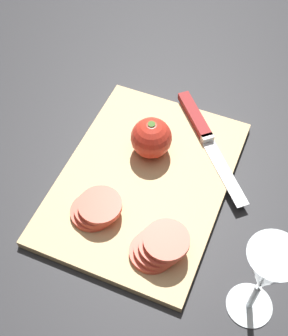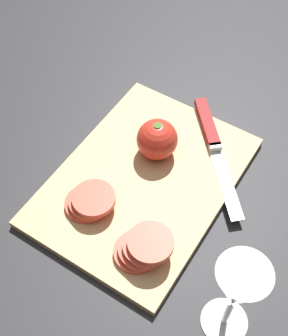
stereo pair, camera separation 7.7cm
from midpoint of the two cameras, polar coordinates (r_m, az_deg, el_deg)
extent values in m
plane|color=#28282B|center=(0.83, -0.10, 0.73)|extent=(3.00, 3.00, 0.00)
cube|color=tan|center=(0.80, -2.75, -1.78)|extent=(0.37, 0.27, 0.02)
cylinder|color=silver|center=(0.72, 9.62, -16.40)|extent=(0.07, 0.07, 0.00)
cylinder|color=silver|center=(0.68, 10.04, -15.40)|extent=(0.01, 0.01, 0.07)
cone|color=silver|center=(0.61, 11.18, -12.61)|extent=(0.07, 0.07, 0.10)
cone|color=#DBCC84|center=(0.63, 10.77, -13.62)|extent=(0.03, 0.03, 0.04)
sphere|color=red|center=(0.80, -1.96, 3.29)|extent=(0.07, 0.07, 0.07)
cylinder|color=#47702D|center=(0.77, -2.03, 4.82)|extent=(0.01, 0.01, 0.01)
cube|color=silver|center=(0.80, 7.10, -0.65)|extent=(0.12, 0.11, 0.00)
cube|color=silver|center=(0.84, 5.15, 3.43)|extent=(0.02, 0.02, 0.01)
cube|color=maroon|center=(0.87, 3.70, 6.22)|extent=(0.10, 0.09, 0.01)
cylinder|color=#DB4C38|center=(0.72, -2.14, -10.43)|extent=(0.07, 0.07, 0.01)
cylinder|color=#DB4C38|center=(0.71, -1.58, -9.98)|extent=(0.07, 0.07, 0.01)
cylinder|color=#DB4C38|center=(0.70, -1.01, -9.52)|extent=(0.07, 0.07, 0.01)
cylinder|color=#DB4C38|center=(0.69, -0.43, -9.05)|extent=(0.07, 0.07, 0.01)
cylinder|color=#DB4C38|center=(0.76, -9.25, -5.51)|extent=(0.07, 0.07, 0.01)
cylinder|color=#DB4C38|center=(0.75, -8.81, -5.13)|extent=(0.07, 0.07, 0.01)
cylinder|color=#DB4C38|center=(0.74, -8.35, -4.75)|extent=(0.07, 0.07, 0.01)
camera|label=1|loc=(0.04, -92.87, -3.97)|focal=50.00mm
camera|label=2|loc=(0.04, 87.13, 3.97)|focal=50.00mm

